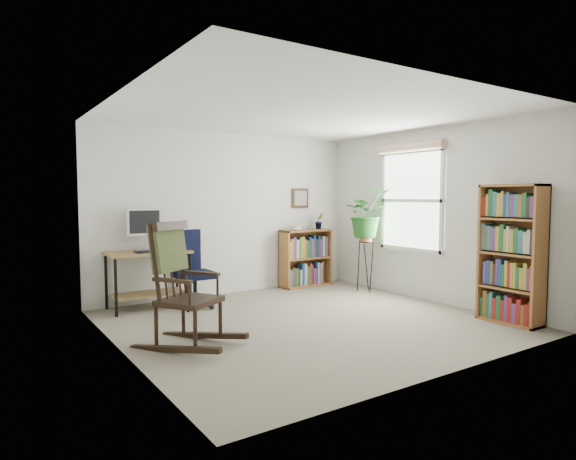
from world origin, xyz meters
TOP-DOWN VIEW (x-y plane):
  - floor at (0.00, 0.00)m, footprint 4.20×4.00m
  - ceiling at (0.00, 0.00)m, footprint 4.20×4.00m
  - wall_back at (0.00, 2.00)m, footprint 4.20×0.00m
  - wall_front at (0.00, -2.00)m, footprint 4.20×0.00m
  - wall_left at (-2.10, 0.00)m, footprint 0.00×4.00m
  - wall_right at (2.10, 0.00)m, footprint 0.00×4.00m
  - window at (2.06, 0.30)m, footprint 0.12×1.20m
  - desk at (-1.32, 1.70)m, footprint 1.04×0.57m
  - monitor at (-1.32, 1.84)m, footprint 0.46×0.16m
  - keyboard at (-1.32, 1.58)m, footprint 0.40×0.15m
  - office_chair at (-0.81, 1.39)m, footprint 0.67×0.67m
  - rocking_chair at (-1.50, -0.12)m, footprint 1.11×1.24m
  - low_bookshelf at (1.29, 1.82)m, footprint 0.87×0.29m
  - tall_bookshelf at (1.92, -1.35)m, footprint 0.30×0.70m
  - plant_stand at (1.80, 0.95)m, footprint 0.29×0.29m
  - spider_plant at (1.80, 0.95)m, footprint 1.69×1.88m
  - potted_plant_small at (1.57, 1.83)m, footprint 0.13×0.24m
  - framed_picture at (1.29, 1.97)m, footprint 0.32×0.04m

SIDE VIEW (x-z plane):
  - floor at x=0.00m, z-range 0.00..0.00m
  - desk at x=-1.32m, z-range 0.00..0.75m
  - plant_stand at x=1.80m, z-range 0.00..0.90m
  - low_bookshelf at x=1.29m, z-range 0.00..0.92m
  - office_chair at x=-0.81m, z-range 0.00..1.03m
  - rocking_chair at x=-1.50m, z-range 0.00..1.24m
  - keyboard at x=-1.32m, z-range 0.75..0.77m
  - tall_bookshelf at x=1.92m, z-range 0.00..1.60m
  - potted_plant_small at x=1.57m, z-range 0.92..1.03m
  - monitor at x=-1.32m, z-range 0.75..1.31m
  - wall_back at x=0.00m, z-range 0.00..2.40m
  - wall_front at x=0.00m, z-range 0.00..2.40m
  - wall_left at x=-2.10m, z-range 0.00..2.40m
  - wall_right at x=2.10m, z-range 0.00..2.40m
  - window at x=2.06m, z-range 0.65..2.15m
  - framed_picture at x=1.29m, z-range 1.27..1.59m
  - spider_plant at x=1.80m, z-range 0.83..2.30m
  - ceiling at x=0.00m, z-range 2.40..2.40m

